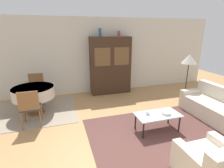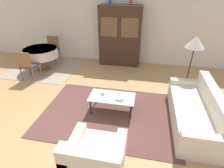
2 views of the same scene
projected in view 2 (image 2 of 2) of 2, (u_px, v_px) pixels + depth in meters
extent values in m
plane|color=tan|center=(63.00, 119.00, 3.92)|extent=(14.00, 14.00, 0.00)
cube|color=beige|center=(101.00, 24.00, 6.32)|extent=(10.00, 0.06, 2.70)
cube|color=brown|center=(109.00, 113.00, 4.10)|extent=(3.09, 2.16, 0.01)
cube|color=gray|center=(45.00, 69.00, 6.23)|extent=(2.25, 1.95, 0.01)
cube|color=beige|center=(193.00, 115.00, 3.72)|extent=(0.85, 2.04, 0.43)
cube|color=beige|center=(215.00, 101.00, 3.47)|extent=(0.20, 2.04, 0.37)
cube|color=beige|center=(208.00, 139.00, 2.79)|extent=(0.85, 0.16, 0.12)
cube|color=beige|center=(188.00, 82.00, 4.38)|extent=(0.85, 0.16, 0.12)
cube|color=beige|center=(96.00, 159.00, 2.79)|extent=(0.88, 0.83, 0.42)
cube|color=beige|center=(89.00, 160.00, 2.33)|extent=(0.88, 0.20, 0.35)
cube|color=beige|center=(73.00, 144.00, 2.72)|extent=(0.16, 0.83, 0.12)
cube|color=beige|center=(119.00, 151.00, 2.60)|extent=(0.16, 0.83, 0.12)
cylinder|color=black|center=(91.00, 107.00, 3.97)|extent=(0.04, 0.04, 0.39)
cylinder|color=black|center=(131.00, 112.00, 3.82)|extent=(0.04, 0.04, 0.39)
cylinder|color=black|center=(95.00, 97.00, 4.32)|extent=(0.04, 0.04, 0.39)
cylinder|color=black|center=(132.00, 101.00, 4.16)|extent=(0.04, 0.04, 0.39)
cube|color=silver|center=(112.00, 97.00, 3.96)|extent=(1.03, 0.53, 0.02)
cube|color=#382316|center=(120.00, 37.00, 6.12)|extent=(1.44, 0.47, 2.05)
cube|color=brown|center=(109.00, 27.00, 5.79)|extent=(0.55, 0.01, 0.61)
cube|color=brown|center=(130.00, 28.00, 5.68)|extent=(0.55, 0.01, 0.61)
cylinder|color=brown|center=(44.00, 69.00, 6.17)|extent=(0.48, 0.48, 0.03)
cylinder|color=brown|center=(43.00, 63.00, 6.06)|extent=(0.14, 0.14, 0.46)
cylinder|color=beige|center=(41.00, 53.00, 5.87)|extent=(1.11, 1.11, 0.30)
cylinder|color=beige|center=(40.00, 49.00, 5.80)|extent=(1.12, 1.12, 0.03)
cylinder|color=brown|center=(29.00, 69.00, 5.68)|extent=(0.04, 0.04, 0.45)
cylinder|color=brown|center=(41.00, 70.00, 5.61)|extent=(0.04, 0.04, 0.45)
cylinder|color=brown|center=(22.00, 74.00, 5.33)|extent=(0.04, 0.04, 0.45)
cylinder|color=brown|center=(34.00, 75.00, 5.27)|extent=(0.04, 0.04, 0.45)
cube|color=#333338|center=(30.00, 65.00, 5.35)|extent=(0.44, 0.44, 0.04)
cube|color=brown|center=(23.00, 60.00, 5.06)|extent=(0.44, 0.04, 0.45)
cylinder|color=brown|center=(55.00, 59.00, 6.45)|extent=(0.04, 0.04, 0.45)
cylinder|color=brown|center=(45.00, 58.00, 6.51)|extent=(0.04, 0.04, 0.45)
cylinder|color=brown|center=(60.00, 55.00, 6.79)|extent=(0.04, 0.04, 0.45)
cylinder|color=brown|center=(50.00, 54.00, 6.86)|extent=(0.04, 0.04, 0.45)
cube|color=#333338|center=(52.00, 50.00, 6.53)|extent=(0.44, 0.44, 0.04)
cube|color=brown|center=(53.00, 42.00, 6.58)|extent=(0.44, 0.04, 0.45)
cylinder|color=black|center=(184.00, 90.00, 4.97)|extent=(0.28, 0.28, 0.02)
cylinder|color=black|center=(189.00, 70.00, 4.65)|extent=(0.03, 0.03, 1.25)
cone|color=beige|center=(196.00, 42.00, 4.28)|extent=(0.47, 0.47, 0.29)
cylinder|color=white|center=(103.00, 93.00, 4.03)|extent=(0.09, 0.09, 0.08)
cylinder|color=white|center=(120.00, 98.00, 3.87)|extent=(0.20, 0.20, 0.06)
cylinder|color=#33517A|center=(110.00, 0.00, 5.60)|extent=(0.10, 0.10, 0.27)
cylinder|color=#9E4238|center=(131.00, 2.00, 5.50)|extent=(0.09, 0.09, 0.19)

